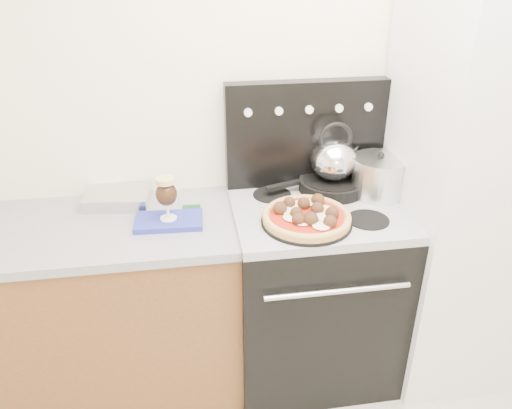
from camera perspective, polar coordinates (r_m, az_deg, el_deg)
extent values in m
cube|color=white|center=(2.40, 3.56, 10.23)|extent=(3.50, 0.01, 2.50)
cube|color=brown|center=(2.52, -19.40, -11.77)|extent=(1.45, 0.60, 0.86)
cube|color=#93939B|center=(2.27, -21.14, -2.88)|extent=(1.48, 0.63, 0.04)
cube|color=black|center=(2.51, 6.44, -10.06)|extent=(0.76, 0.65, 0.88)
cube|color=#ADADB2|center=(2.26, 7.04, -0.74)|extent=(0.76, 0.65, 0.04)
cube|color=black|center=(2.39, 5.67, 8.07)|extent=(0.76, 0.08, 0.50)
cube|color=silver|center=(2.49, 23.00, 1.23)|extent=(0.64, 0.68, 1.90)
cube|color=silver|center=(2.38, -15.48, 0.78)|extent=(0.31, 0.24, 0.06)
cube|color=#2A34A5|center=(2.17, -9.93, -1.89)|extent=(0.29, 0.18, 0.02)
cylinder|color=black|center=(2.11, 5.78, -2.00)|extent=(0.44, 0.44, 0.01)
cylinder|color=#252525|center=(2.40, 8.67, 2.23)|extent=(0.40, 0.40, 0.06)
cylinder|color=silver|center=(2.37, 13.82, 3.00)|extent=(0.25, 0.25, 0.18)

